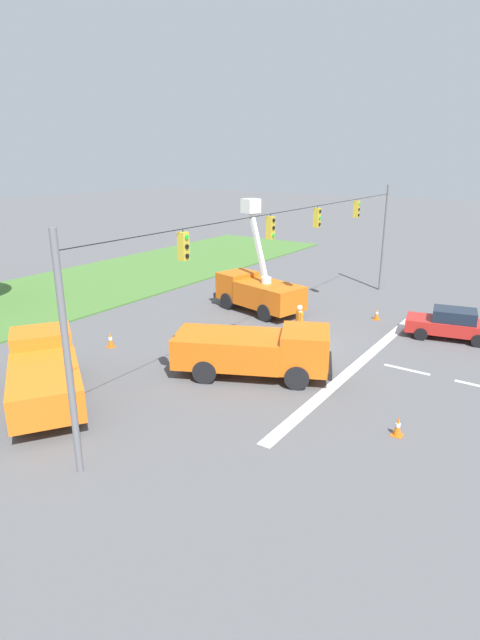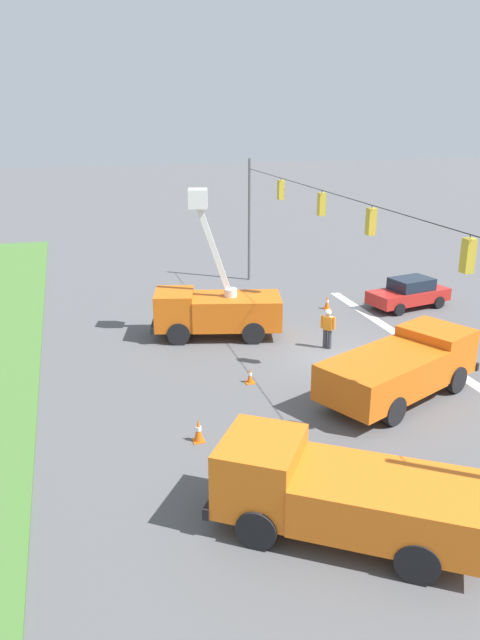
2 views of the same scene
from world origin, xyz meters
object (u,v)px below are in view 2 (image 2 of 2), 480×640
Objects in this scene: utility_truck_bucket_lift at (215,307)px; utility_truck_support_near at (338,492)px; traffic_cone_near_bucket at (429,288)px; traffic_cone_foreground_right at (198,430)px; utility_truck_support_far at (402,366)px; sedan_red at (409,293)px; road_worker at (328,326)px; traffic_cone_foreground_left at (186,301)px; traffic_cone_mid_left at (404,290)px; traffic_cone_lane_edge_a at (250,376)px; traffic_cone_far_left at (327,302)px.

utility_truck_support_near is at bearing 178.14° from utility_truck_bucket_lift.
traffic_cone_near_bucket is (3.60, -13.22, -1.07)m from utility_truck_bucket_lift.
traffic_cone_near_bucket is (12.78, -15.97, -0.09)m from traffic_cone_foreground_right.
utility_truck_support_far reaches higher than traffic_cone_foreground_right.
sedan_red is 2.58× the size of road_worker.
traffic_cone_near_bucket is at bearing -37.21° from utility_truck_support_near.
traffic_cone_foreground_left is (2.86, 11.26, -0.39)m from sedan_red.
road_worker is 2.83× the size of traffic_cone_mid_left.
traffic_cone_far_left reaches higher than traffic_cone_lane_edge_a.
traffic_cone_mid_left is at bearing -33.89° from utility_truck_support_near.
road_worker is (5.16, 0.62, -0.17)m from utility_truck_support_far.
road_worker is at bearing 125.63° from traffic_cone_near_bucket.
traffic_cone_far_left is at bearing 99.79° from traffic_cone_near_bucket.
utility_truck_support_near is 10.60× the size of traffic_cone_near_bucket.
sedan_red is 12.76m from traffic_cone_lane_edge_a.
traffic_cone_mid_left reaches higher than traffic_cone_lane_edge_a.
traffic_cone_foreground_right is at bearing 99.04° from utility_truck_support_far.
traffic_cone_far_left is (7.83, -6.50, 0.07)m from traffic_cone_lane_edge_a.
traffic_cone_mid_left is at bearing 91.18° from traffic_cone_near_bucket.
utility_truck_support_near is 12.55m from road_worker.
traffic_cone_near_bucket is 1.04× the size of traffic_cone_lane_edge_a.
traffic_cone_foreground_left is at bearing 74.42° from traffic_cone_far_left.
traffic_cone_foreground_right is 1.29× the size of traffic_cone_lane_edge_a.
sedan_red is 7.31× the size of traffic_cone_mid_left.
traffic_cone_mid_left is at bearing -30.20° from utility_truck_support_far.
traffic_cone_lane_edge_a is (-8.99, 13.18, -0.01)m from traffic_cone_near_bucket.
utility_truck_support_near is 9.09m from traffic_cone_lane_edge_a.
traffic_cone_mid_left is at bearing -52.27° from traffic_cone_lane_edge_a.
utility_truck_bucket_lift is 0.94× the size of utility_truck_support_far.
utility_truck_bucket_lift is at bearing 98.22° from sedan_red.
traffic_cone_lane_edge_a is (-5.39, -0.04, -1.08)m from utility_truck_bucket_lift.
traffic_cone_foreground_left is 13.77m from traffic_cone_near_bucket.
traffic_cone_near_bucket is (6.40, -8.93, -0.70)m from road_worker.
traffic_cone_foreground_left is at bearing -9.31° from traffic_cone_foreground_right.
road_worker is at bearing -47.81° from traffic_cone_foreground_right.
road_worker reaches higher than traffic_cone_mid_left.
utility_truck_bucket_lift reaches higher than sedan_red.
sedan_red reaches higher than traffic_cone_mid_left.
utility_truck_support_near is 1.45× the size of sedan_red.
utility_truck_support_near is 22.65m from traffic_cone_near_bucket.
utility_truck_support_far is (6.46, -5.37, 0.01)m from utility_truck_support_near.
sedan_red is at bearing -55.98° from road_worker.
utility_truck_support_near reaches higher than sedan_red.
utility_truck_support_near is at bearing 176.77° from traffic_cone_lane_edge_a.
traffic_cone_far_left is (2.45, -6.54, -1.02)m from utility_truck_bucket_lift.
utility_truck_bucket_lift is 12.20m from traffic_cone_mid_left.
traffic_cone_mid_left is 14.63m from traffic_cone_lane_edge_a.
utility_truck_bucket_lift is 1.00× the size of utility_truck_support_near.
utility_truck_support_near is 5.77m from traffic_cone_foreground_right.
sedan_red is 7.32× the size of traffic_cone_near_bucket.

